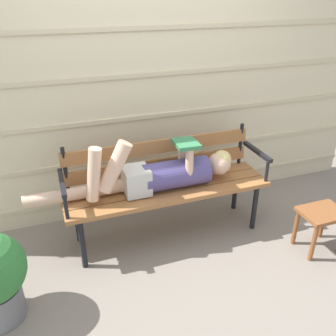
{
  "coord_description": "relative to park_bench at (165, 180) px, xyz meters",
  "views": [
    {
      "loc": [
        -0.84,
        -2.3,
        1.94
      ],
      "look_at": [
        0.0,
        0.07,
        0.65
      ],
      "focal_mm": 38.12,
      "sensor_mm": 36.0,
      "label": 1
    }
  ],
  "objects": [
    {
      "name": "ground_plane",
      "position": [
        -0.0,
        -0.14,
        -0.5
      ],
      "size": [
        12.0,
        12.0,
        0.0
      ],
      "primitive_type": "plane",
      "color": "gray"
    },
    {
      "name": "house_siding",
      "position": [
        -0.0,
        0.48,
        0.78
      ],
      "size": [
        4.47,
        0.08,
        2.56
      ],
      "color": "beige",
      "rests_on": "ground"
    },
    {
      "name": "park_bench",
      "position": [
        0.0,
        0.0,
        0.0
      ],
      "size": [
        1.68,
        0.45,
        0.85
      ],
      "color": "#9E6638",
      "rests_on": "ground"
    },
    {
      "name": "reclining_person",
      "position": [
        -0.07,
        -0.07,
        0.11
      ],
      "size": [
        1.67,
        0.26,
        0.5
      ],
      "color": "#514784"
    },
    {
      "name": "footstool",
      "position": [
        1.09,
        -0.65,
        -0.22
      ],
      "size": [
        0.35,
        0.27,
        0.36
      ],
      "color": "brown",
      "rests_on": "ground"
    }
  ]
}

